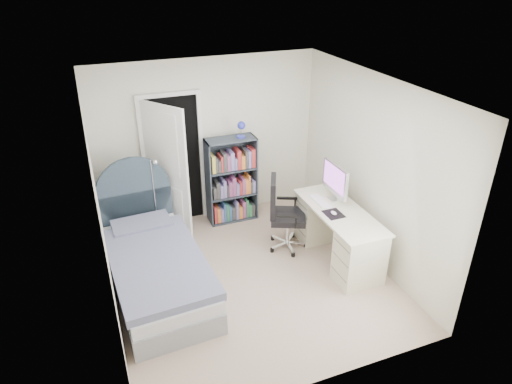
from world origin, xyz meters
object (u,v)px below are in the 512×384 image
object	(u,v)px
bed	(155,264)
office_chair	(282,210)
desk	(337,232)
nightstand	(122,215)
bookcase	(232,183)
floor_lamp	(157,210)

from	to	relation	value
bed	office_chair	size ratio (longest dim) A/B	2.11
bed	desk	bearing A→B (deg)	-7.28
bed	desk	distance (m)	2.45
bed	nightstand	distance (m)	1.36
bookcase	bed	bearing A→B (deg)	-139.62
desk	bookcase	bearing A→B (deg)	122.62
bookcase	office_chair	xyz separation A→B (m)	(0.39, -1.01, -0.04)
office_chair	nightstand	bearing A→B (deg)	151.71
nightstand	office_chair	world-z (taller)	office_chair
bed	office_chair	world-z (taller)	bed
nightstand	floor_lamp	distance (m)	0.63
floor_lamp	office_chair	distance (m)	1.77
bed	bookcase	size ratio (longest dim) A/B	1.42
bed	floor_lamp	size ratio (longest dim) A/B	1.73
nightstand	floor_lamp	world-z (taller)	floor_lamp
bed	bookcase	distance (m)	1.92
desk	office_chair	world-z (taller)	desk
floor_lamp	bookcase	size ratio (longest dim) A/B	0.82
floor_lamp	desk	xyz separation A→B (m)	(2.19, -1.28, -0.12)
floor_lamp	office_chair	world-z (taller)	floor_lamp
bed	nightstand	size ratio (longest dim) A/B	4.25
bookcase	office_chair	world-z (taller)	bookcase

